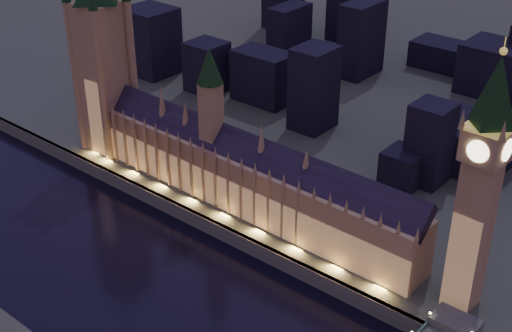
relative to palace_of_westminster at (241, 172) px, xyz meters
The scene contains 6 objects.
ground_plane 67.96m from the palace_of_westminster, 80.37° to the right, with size 2000.00×2000.00×0.00m, color black.
embankment_wall 32.26m from the palace_of_westminster, 63.22° to the right, with size 2000.00×2.50×8.00m, color #474F41.
palace_of_westminster is the anchor object (origin of this frame).
victoria_tower 106.74m from the palace_of_westminster, behind, with size 31.68×31.68×115.03m.
elizabeth_tower 126.59m from the palace_of_westminster, ahead, with size 18.00×18.00×112.78m.
city_backdrop 189.29m from the palace_of_westminster, 76.15° to the left, with size 466.15×215.63×88.92m.
Camera 1 is at (190.73, -166.83, 197.78)m, focal length 50.00 mm.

